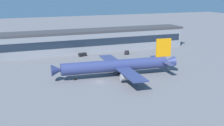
# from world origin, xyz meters

# --- Properties ---
(ground_plane) EXTENTS (600.00, 600.00, 0.00)m
(ground_plane) POSITION_xyz_m (0.00, 0.00, 0.00)
(ground_plane) COLOR slate
(terminal_building) EXTENTS (152.39, 16.14, 12.55)m
(terminal_building) POSITION_xyz_m (0.00, 61.45, 6.29)
(terminal_building) COLOR gray
(terminal_building) RESTS_ON ground_plane
(airliner) EXTENTS (54.02, 46.38, 15.17)m
(airliner) POSITION_xyz_m (9.33, 4.10, 4.73)
(airliner) COLOR navy
(airliner) RESTS_ON ground_plane
(follow_me_car) EXTENTS (4.73, 2.90, 1.85)m
(follow_me_car) POSITION_xyz_m (7.21, 48.04, 1.09)
(follow_me_car) COLOR black
(follow_me_car) RESTS_ON ground_plane
(baggage_tug) EXTENTS (3.69, 4.10, 1.85)m
(baggage_tug) POSITION_xyz_m (31.88, 43.68, 1.09)
(baggage_tug) COLOR black
(baggage_tug) RESTS_ON ground_plane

